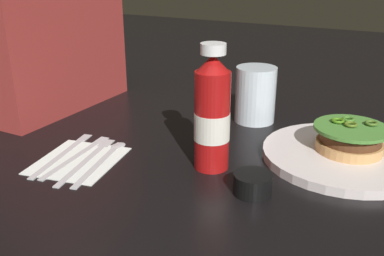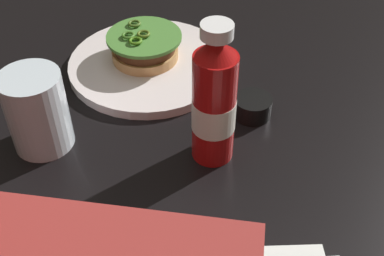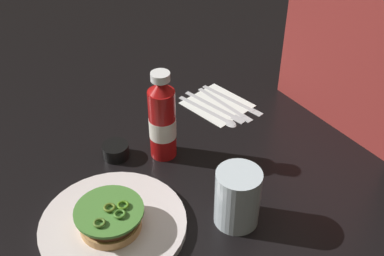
{
  "view_description": "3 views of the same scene",
  "coord_description": "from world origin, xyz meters",
  "px_view_note": "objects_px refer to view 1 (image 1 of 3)",
  "views": [
    {
      "loc": [
        -0.79,
        -0.23,
        0.34
      ],
      "look_at": [
        -0.2,
        0.08,
        0.07
      ],
      "focal_mm": 40.74,
      "sensor_mm": 36.0,
      "label": 1
    },
    {
      "loc": [
        -0.23,
        0.56,
        0.51
      ],
      "look_at": [
        -0.15,
        0.07,
        0.06
      ],
      "focal_mm": 46.28,
      "sensor_mm": 36.0,
      "label": 2
    },
    {
      "loc": [
        0.56,
        -0.36,
        0.72
      ],
      "look_at": [
        -0.13,
        0.1,
        0.09
      ],
      "focal_mm": 45.25,
      "sensor_mm": 36.0,
      "label": 3
    }
  ],
  "objects_px": {
    "spoon_utensil": "(106,155)",
    "steak_knife": "(80,152)",
    "water_glass": "(255,95)",
    "butter_knife": "(66,150)",
    "ketchup_bottle": "(212,115)",
    "napkin": "(79,160)",
    "burger_sandwich": "(350,138)",
    "fork_utensil": "(90,155)",
    "condiment_cup": "(253,184)",
    "dinner_plate": "(343,155)",
    "diner_person": "(43,3)"
  },
  "relations": [
    {
      "from": "spoon_utensil",
      "to": "steak_knife",
      "type": "relative_size",
      "value": 0.96
    },
    {
      "from": "water_glass",
      "to": "butter_knife",
      "type": "height_order",
      "value": "water_glass"
    },
    {
      "from": "ketchup_bottle",
      "to": "napkin",
      "type": "height_order",
      "value": "ketchup_bottle"
    },
    {
      "from": "burger_sandwich",
      "to": "fork_utensil",
      "type": "height_order",
      "value": "burger_sandwich"
    },
    {
      "from": "butter_knife",
      "to": "condiment_cup",
      "type": "bearing_deg",
      "value": -86.7
    },
    {
      "from": "napkin",
      "to": "steak_knife",
      "type": "xyz_separation_m",
      "value": [
        0.02,
        0.02,
        0.0
      ]
    },
    {
      "from": "ketchup_bottle",
      "to": "fork_utensil",
      "type": "xyz_separation_m",
      "value": [
        -0.07,
        0.21,
        -0.09
      ]
    },
    {
      "from": "burger_sandwich",
      "to": "steak_knife",
      "type": "height_order",
      "value": "burger_sandwich"
    },
    {
      "from": "ketchup_bottle",
      "to": "spoon_utensil",
      "type": "bearing_deg",
      "value": 106.25
    },
    {
      "from": "fork_utensil",
      "to": "spoon_utensil",
      "type": "bearing_deg",
      "value": -58.43
    },
    {
      "from": "fork_utensil",
      "to": "butter_knife",
      "type": "relative_size",
      "value": 1.0
    },
    {
      "from": "burger_sandwich",
      "to": "spoon_utensil",
      "type": "height_order",
      "value": "burger_sandwich"
    },
    {
      "from": "dinner_plate",
      "to": "napkin",
      "type": "bearing_deg",
      "value": 118.61
    },
    {
      "from": "condiment_cup",
      "to": "fork_utensil",
      "type": "distance_m",
      "value": 0.31
    },
    {
      "from": "water_glass",
      "to": "napkin",
      "type": "relative_size",
      "value": 0.8
    },
    {
      "from": "steak_knife",
      "to": "condiment_cup",
      "type": "bearing_deg",
      "value": -87.31
    },
    {
      "from": "ketchup_bottle",
      "to": "napkin",
      "type": "relative_size",
      "value": 1.41
    },
    {
      "from": "fork_utensil",
      "to": "burger_sandwich",
      "type": "bearing_deg",
      "value": -62.7
    },
    {
      "from": "fork_utensil",
      "to": "diner_person",
      "type": "height_order",
      "value": "diner_person"
    },
    {
      "from": "steak_knife",
      "to": "dinner_plate",
      "type": "bearing_deg",
      "value": -64.71
    },
    {
      "from": "napkin",
      "to": "butter_knife",
      "type": "relative_size",
      "value": 0.77
    },
    {
      "from": "dinner_plate",
      "to": "water_glass",
      "type": "distance_m",
      "value": 0.24
    },
    {
      "from": "water_glass",
      "to": "burger_sandwich",
      "type": "bearing_deg",
      "value": -115.96
    },
    {
      "from": "dinner_plate",
      "to": "fork_utensil",
      "type": "height_order",
      "value": "dinner_plate"
    },
    {
      "from": "ketchup_bottle",
      "to": "napkin",
      "type": "xyz_separation_m",
      "value": [
        -0.09,
        0.22,
        -0.09
      ]
    },
    {
      "from": "condiment_cup",
      "to": "fork_utensil",
      "type": "relative_size",
      "value": 0.3
    },
    {
      "from": "spoon_utensil",
      "to": "napkin",
      "type": "bearing_deg",
      "value": 137.35
    },
    {
      "from": "napkin",
      "to": "spoon_utensil",
      "type": "height_order",
      "value": "spoon_utensil"
    },
    {
      "from": "burger_sandwich",
      "to": "condiment_cup",
      "type": "relative_size",
      "value": 2.17
    },
    {
      "from": "ketchup_bottle",
      "to": "fork_utensil",
      "type": "bearing_deg",
      "value": 108.2
    },
    {
      "from": "fork_utensil",
      "to": "water_glass",
      "type": "bearing_deg",
      "value": -31.5
    },
    {
      "from": "burger_sandwich",
      "to": "butter_knife",
      "type": "bearing_deg",
      "value": 114.89
    },
    {
      "from": "condiment_cup",
      "to": "steak_knife",
      "type": "distance_m",
      "value": 0.33
    },
    {
      "from": "napkin",
      "to": "steak_knife",
      "type": "distance_m",
      "value": 0.03
    },
    {
      "from": "spoon_utensil",
      "to": "diner_person",
      "type": "bearing_deg",
      "value": 58.95
    },
    {
      "from": "condiment_cup",
      "to": "water_glass",
      "type": "bearing_deg",
      "value": 19.86
    },
    {
      "from": "condiment_cup",
      "to": "dinner_plate",
      "type": "bearing_deg",
      "value": -28.16
    },
    {
      "from": "burger_sandwich",
      "to": "condiment_cup",
      "type": "bearing_deg",
      "value": 151.13
    },
    {
      "from": "burger_sandwich",
      "to": "dinner_plate",
      "type": "bearing_deg",
      "value": 137.67
    },
    {
      "from": "burger_sandwich",
      "to": "fork_utensil",
      "type": "bearing_deg",
      "value": 117.3
    },
    {
      "from": "water_glass",
      "to": "fork_utensil",
      "type": "distance_m",
      "value": 0.38
    },
    {
      "from": "ketchup_bottle",
      "to": "butter_knife",
      "type": "height_order",
      "value": "ketchup_bottle"
    },
    {
      "from": "burger_sandwich",
      "to": "diner_person",
      "type": "distance_m",
      "value": 0.72
    },
    {
      "from": "dinner_plate",
      "to": "diner_person",
      "type": "height_order",
      "value": "diner_person"
    },
    {
      "from": "butter_knife",
      "to": "napkin",
      "type": "bearing_deg",
      "value": -110.81
    },
    {
      "from": "water_glass",
      "to": "steak_knife",
      "type": "distance_m",
      "value": 0.39
    },
    {
      "from": "fork_utensil",
      "to": "condiment_cup",
      "type": "bearing_deg",
      "value": -86.84
    },
    {
      "from": "dinner_plate",
      "to": "water_glass",
      "type": "relative_size",
      "value": 2.34
    },
    {
      "from": "diner_person",
      "to": "napkin",
      "type": "bearing_deg",
      "value": -129.21
    },
    {
      "from": "fork_utensil",
      "to": "steak_knife",
      "type": "xyz_separation_m",
      "value": [
        0.0,
        0.03,
        0.0
      ]
    }
  ]
}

